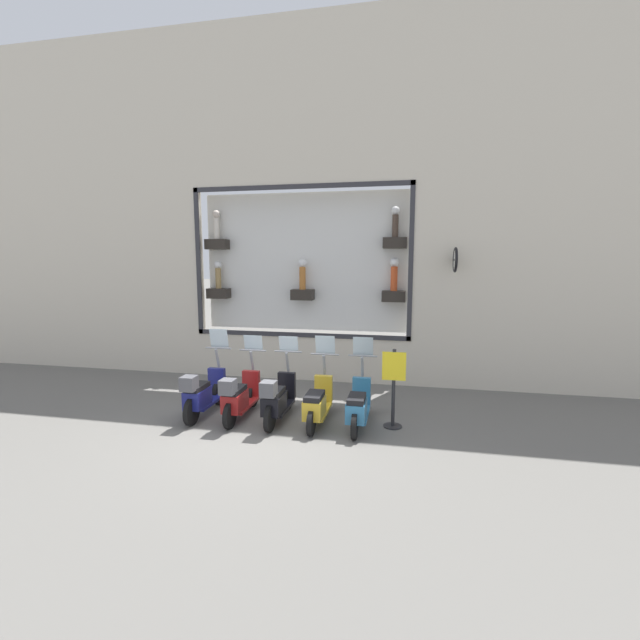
% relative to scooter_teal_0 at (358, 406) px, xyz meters
% --- Properties ---
extents(ground_plane, '(120.00, 120.00, 0.00)m').
position_rel_scooter_teal_0_xyz_m(ground_plane, '(-0.40, 1.91, -0.43)').
color(ground_plane, '#66635E').
extents(building_facade, '(1.22, 36.00, 9.21)m').
position_rel_scooter_teal_0_xyz_m(building_facade, '(3.20, 1.91, 4.27)').
color(building_facade, beige).
rests_on(building_facade, ground_plane).
extents(scooter_teal_0, '(1.80, 0.61, 1.64)m').
position_rel_scooter_teal_0_xyz_m(scooter_teal_0, '(0.00, 0.00, 0.00)').
color(scooter_teal_0, black).
rests_on(scooter_teal_0, ground_plane).
extents(scooter_yellow_1, '(1.80, 0.60, 1.64)m').
position_rel_scooter_teal_0_xyz_m(scooter_yellow_1, '(-0.00, 0.81, -0.00)').
color(scooter_yellow_1, black).
rests_on(scooter_yellow_1, ground_plane).
extents(scooter_black_2, '(1.81, 0.60, 1.60)m').
position_rel_scooter_teal_0_xyz_m(scooter_black_2, '(-0.06, 1.61, 0.05)').
color(scooter_black_2, black).
rests_on(scooter_black_2, ground_plane).
extents(scooter_red_3, '(1.80, 0.60, 1.59)m').
position_rel_scooter_teal_0_xyz_m(scooter_red_3, '(-0.06, 2.42, 0.05)').
color(scooter_red_3, black).
rests_on(scooter_red_3, ground_plane).
extents(scooter_navy_4, '(1.81, 0.60, 1.71)m').
position_rel_scooter_teal_0_xyz_m(scooter_navy_4, '(-0.05, 3.22, 0.06)').
color(scooter_navy_4, black).
rests_on(scooter_navy_4, ground_plane).
extents(shop_sign_post, '(0.36, 0.45, 1.54)m').
position_rel_scooter_teal_0_xyz_m(shop_sign_post, '(0.15, -0.66, 0.40)').
color(shop_sign_post, '#232326').
rests_on(shop_sign_post, ground_plane).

